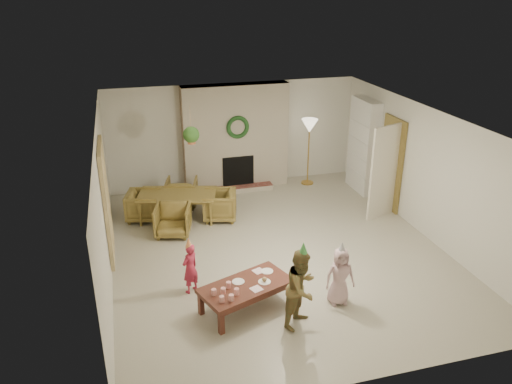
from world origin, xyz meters
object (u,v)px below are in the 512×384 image
object	(u,v)px
dining_chair_far	(182,192)
child_red	(190,268)
coffee_table_top	(246,286)
child_pink	(340,276)
dining_chair_near	(173,220)
dining_table	(178,207)
dining_chair_right	(220,205)
dining_chair_left	(144,206)
child_plaid	(302,288)

from	to	relation	value
dining_chair_far	child_red	bearing A→B (deg)	99.41
coffee_table_top	child_pink	bearing A→B (deg)	-29.67
dining_chair_near	child_red	xyz separation A→B (m)	(0.04, -2.07, 0.12)
dining_table	dining_chair_right	size ratio (longest dim) A/B	2.34
dining_chair_near	child_red	bearing A→B (deg)	-74.18
dining_table	dining_chair_far	xyz separation A→B (m)	(0.18, 0.68, 0.03)
dining_chair_left	child_pink	size ratio (longest dim) A/B	0.72
child_red	child_plaid	xyz separation A→B (m)	(1.43, -1.25, 0.17)
child_plaid	dining_chair_near	bearing A→B (deg)	74.38
dining_chair_left	child_red	bearing A→B (deg)	-154.78
dining_table	dining_chair_right	distance (m)	0.88
dining_chair_far	dining_chair_right	bearing A→B (deg)	141.34
dining_table	dining_chair_near	bearing A→B (deg)	-90.00
dining_chair_near	child_pink	xyz separation A→B (m)	(2.22, -2.98, 0.16)
dining_chair_left	dining_chair_right	size ratio (longest dim) A/B	1.00
coffee_table_top	child_plaid	bearing A→B (deg)	-60.16
dining_chair_far	child_pink	bearing A→B (deg)	127.93
dining_chair_right	child_red	world-z (taller)	child_red
dining_table	coffee_table_top	distance (m)	3.49
dining_chair_near	dining_chair_left	distance (m)	1.00
dining_chair_near	coffee_table_top	world-z (taller)	dining_chair_near
dining_chair_near	dining_table	bearing A→B (deg)	90.00
dining_table	dining_chair_left	world-z (taller)	dining_chair_left
dining_chair_near	coffee_table_top	distance (m)	2.87
child_pink	coffee_table_top	bearing A→B (deg)	176.13
dining_chair_right	child_plaid	world-z (taller)	child_plaid
dining_chair_left	dining_table	bearing A→B (deg)	-90.00
dining_table	child_red	size ratio (longest dim) A/B	1.86
dining_table	child_red	bearing A→B (deg)	-78.18
coffee_table_top	dining_chair_left	bearing A→B (deg)	89.03
dining_chair_right	dining_chair_near	bearing A→B (deg)	-51.34
dining_chair_far	dining_chair_right	size ratio (longest dim) A/B	1.00
coffee_table_top	child_plaid	world-z (taller)	child_plaid
dining_chair_near	dining_chair_left	size ratio (longest dim) A/B	1.00
dining_chair_far	child_plaid	bearing A→B (deg)	118.07
dining_chair_left	coffee_table_top	bearing A→B (deg)	-145.62
dining_table	child_pink	bearing A→B (deg)	-46.13
dining_chair_far	dining_chair_right	distance (m)	1.13
dining_table	child_pink	world-z (taller)	child_pink
dining_chair_far	child_plaid	xyz separation A→B (m)	(1.11, -4.68, 0.29)
coffee_table_top	dining_chair_near	bearing A→B (deg)	85.34
dining_chair_far	dining_chair_left	world-z (taller)	same
dining_chair_right	coffee_table_top	bearing A→B (deg)	10.35
dining_chair_left	child_red	world-z (taller)	child_red
dining_chair_right	coffee_table_top	size ratio (longest dim) A/B	0.49
dining_chair_left	coffee_table_top	distance (m)	3.84
dining_chair_right	dining_chair_far	bearing A→B (deg)	-128.66
dining_chair_left	dining_chair_right	bearing A→B (deg)	-90.00
dining_table	coffee_table_top	xyz separation A→B (m)	(0.61, -3.44, 0.11)
dining_chair_right	coffee_table_top	world-z (taller)	dining_chair_right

